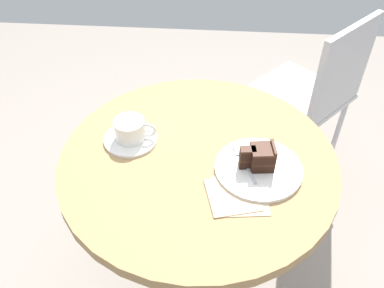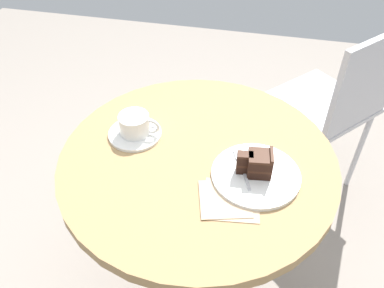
# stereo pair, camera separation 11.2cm
# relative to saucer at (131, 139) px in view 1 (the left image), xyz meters

# --- Properties ---
(ground_plane) EXTENTS (4.40, 4.40, 0.01)m
(ground_plane) POSITION_rel_saucer_xyz_m (0.20, -0.06, -0.73)
(ground_plane) COLOR gray
(ground_plane) RESTS_ON ground
(cafe_table) EXTENTS (0.79, 0.79, 0.72)m
(cafe_table) POSITION_rel_saucer_xyz_m (0.20, -0.06, -0.12)
(cafe_table) COLOR #A37F51
(cafe_table) RESTS_ON ground
(saucer) EXTENTS (0.16, 0.16, 0.01)m
(saucer) POSITION_rel_saucer_xyz_m (0.00, 0.00, 0.00)
(saucer) COLOR white
(saucer) RESTS_ON cafe_table
(coffee_cup) EXTENTS (0.12, 0.09, 0.06)m
(coffee_cup) POSITION_rel_saucer_xyz_m (0.00, 0.00, 0.04)
(coffee_cup) COLOR white
(coffee_cup) RESTS_ON saucer
(teaspoon) EXTENTS (0.10, 0.04, 0.00)m
(teaspoon) POSITION_rel_saucer_xyz_m (0.04, 0.04, 0.01)
(teaspoon) COLOR #B7B7BC
(teaspoon) RESTS_ON saucer
(cake_plate) EXTENTS (0.24, 0.24, 0.01)m
(cake_plate) POSITION_rel_saucer_xyz_m (0.37, -0.09, 0.00)
(cake_plate) COLOR white
(cake_plate) RESTS_ON cafe_table
(cake_slice) EXTENTS (0.10, 0.07, 0.07)m
(cake_slice) POSITION_rel_saucer_xyz_m (0.37, -0.09, 0.04)
(cake_slice) COLOR black
(cake_slice) RESTS_ON cake_plate
(fork) EXTENTS (0.06, 0.15, 0.00)m
(fork) POSITION_rel_saucer_xyz_m (0.33, -0.07, 0.01)
(fork) COLOR #B7B7BC
(fork) RESTS_ON cake_plate
(napkin) EXTENTS (0.17, 0.16, 0.00)m
(napkin) POSITION_rel_saucer_xyz_m (0.31, -0.19, -0.00)
(napkin) COLOR tan
(napkin) RESTS_ON cafe_table
(cafe_chair) EXTENTS (0.54, 0.54, 0.86)m
(cafe_chair) POSITION_rel_saucer_xyz_m (0.66, 0.58, -0.20)
(cafe_chair) COLOR #BCBCC1
(cafe_chair) RESTS_ON ground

